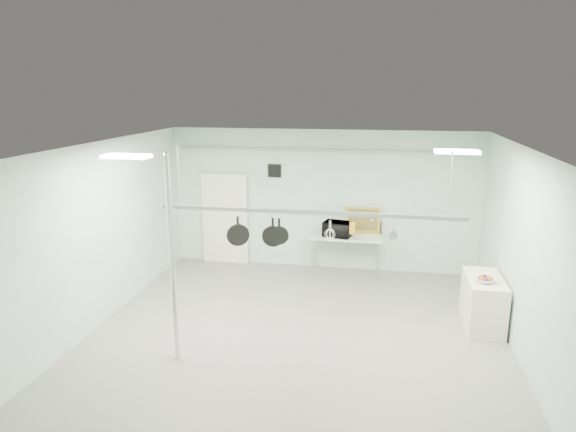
% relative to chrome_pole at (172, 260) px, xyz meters
% --- Properties ---
extents(floor, '(8.00, 8.00, 0.00)m').
position_rel_chrome_pole_xyz_m(floor, '(1.70, 0.60, -1.60)').
color(floor, gray).
rests_on(floor, ground).
extents(ceiling, '(7.00, 8.00, 0.02)m').
position_rel_chrome_pole_xyz_m(ceiling, '(1.70, 0.60, 1.59)').
color(ceiling, silver).
rests_on(ceiling, back_wall).
extents(back_wall, '(7.00, 0.02, 3.20)m').
position_rel_chrome_pole_xyz_m(back_wall, '(1.70, 4.59, 0.00)').
color(back_wall, silver).
rests_on(back_wall, floor).
extents(right_wall, '(0.02, 8.00, 3.20)m').
position_rel_chrome_pole_xyz_m(right_wall, '(5.19, 0.60, 0.00)').
color(right_wall, silver).
rests_on(right_wall, floor).
extents(door, '(1.10, 0.10, 2.20)m').
position_rel_chrome_pole_xyz_m(door, '(-0.60, 4.54, -0.55)').
color(door, silver).
rests_on(door, floor).
extents(wall_vent, '(0.30, 0.04, 0.30)m').
position_rel_chrome_pole_xyz_m(wall_vent, '(0.60, 4.57, 0.65)').
color(wall_vent, black).
rests_on(wall_vent, back_wall).
extents(conduit_pipe, '(6.60, 0.07, 0.07)m').
position_rel_chrome_pole_xyz_m(conduit_pipe, '(1.70, 4.50, 1.15)').
color(conduit_pipe, gray).
rests_on(conduit_pipe, back_wall).
extents(chrome_pole, '(0.08, 0.08, 3.20)m').
position_rel_chrome_pole_xyz_m(chrome_pole, '(0.00, 0.00, 0.00)').
color(chrome_pole, silver).
rests_on(chrome_pole, floor).
extents(prep_table, '(1.60, 0.70, 0.91)m').
position_rel_chrome_pole_xyz_m(prep_table, '(2.30, 4.20, -0.77)').
color(prep_table, silver).
rests_on(prep_table, floor).
extents(side_cabinet, '(0.60, 1.20, 0.90)m').
position_rel_chrome_pole_xyz_m(side_cabinet, '(4.85, 2.00, -1.15)').
color(side_cabinet, beige).
rests_on(side_cabinet, floor).
extents(pot_rack, '(4.80, 0.06, 1.00)m').
position_rel_chrome_pole_xyz_m(pot_rack, '(1.90, 0.90, 0.63)').
color(pot_rack, '#B7B7BC').
rests_on(pot_rack, ceiling).
extents(light_panel_left, '(0.65, 0.30, 0.05)m').
position_rel_chrome_pole_xyz_m(light_panel_left, '(-0.50, -0.20, 1.56)').
color(light_panel_left, white).
rests_on(light_panel_left, ceiling).
extents(light_panel_right, '(0.65, 0.30, 0.05)m').
position_rel_chrome_pole_xyz_m(light_panel_right, '(4.10, 1.20, 1.56)').
color(light_panel_right, white).
rests_on(light_panel_right, ceiling).
extents(microwave, '(0.68, 0.54, 0.33)m').
position_rel_chrome_pole_xyz_m(microwave, '(2.11, 4.09, -0.53)').
color(microwave, black).
rests_on(microwave, prep_table).
extents(coffee_canister, '(0.18, 0.18, 0.21)m').
position_rel_chrome_pole_xyz_m(coffee_canister, '(2.17, 4.13, -0.59)').
color(coffee_canister, silver).
rests_on(coffee_canister, prep_table).
extents(painting_large, '(0.78, 0.16, 0.58)m').
position_rel_chrome_pole_xyz_m(painting_large, '(2.64, 4.50, -0.41)').
color(painting_large, gold).
rests_on(painting_large, prep_table).
extents(painting_small, '(0.30, 0.09, 0.25)m').
position_rel_chrome_pole_xyz_m(painting_small, '(2.91, 4.50, -0.57)').
color(painting_small, black).
rests_on(painting_small, prep_table).
extents(fruit_bowl, '(0.44, 0.44, 0.08)m').
position_rel_chrome_pole_xyz_m(fruit_bowl, '(4.81, 1.79, -0.66)').
color(fruit_bowl, silver).
rests_on(fruit_bowl, side_cabinet).
extents(skillet_left, '(0.36, 0.19, 0.50)m').
position_rel_chrome_pole_xyz_m(skillet_left, '(0.76, 0.90, 0.23)').
color(skillet_left, black).
rests_on(skillet_left, pot_rack).
extents(skillet_mid, '(0.31, 0.10, 0.43)m').
position_rel_chrome_pole_xyz_m(skillet_mid, '(1.44, 0.90, 0.27)').
color(skillet_mid, black).
rests_on(skillet_mid, pot_rack).
extents(skillet_right, '(0.35, 0.10, 0.47)m').
position_rel_chrome_pole_xyz_m(skillet_right, '(1.34, 0.90, 0.25)').
color(skillet_right, black).
rests_on(skillet_right, pot_rack).
extents(whisk, '(0.21, 0.21, 0.33)m').
position_rel_chrome_pole_xyz_m(whisk, '(2.25, 0.90, 0.32)').
color(whisk, '#BCBCC1').
rests_on(whisk, pot_rack).
extents(grater, '(0.09, 0.05, 0.22)m').
position_rel_chrome_pole_xyz_m(grater, '(2.60, 0.90, 0.38)').
color(grater, gold).
rests_on(grater, pot_rack).
extents(saucepan, '(0.15, 0.13, 0.24)m').
position_rel_chrome_pole_xyz_m(saucepan, '(3.22, 0.90, 0.37)').
color(saucepan, '#B8B8BD').
rests_on(saucepan, pot_rack).
extents(fruit_cluster, '(0.24, 0.24, 0.09)m').
position_rel_chrome_pole_xyz_m(fruit_cluster, '(4.81, 1.79, -0.62)').
color(fruit_cluster, '#B52A10').
rests_on(fruit_cluster, fruit_bowl).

